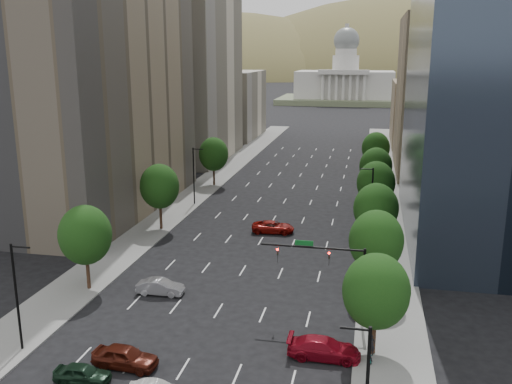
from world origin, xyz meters
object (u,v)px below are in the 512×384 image
Objects in this scene: car_dkgrn at (82,374)px; capitol at (345,84)px; traffic_signal at (335,267)px; car_red_far at (273,227)px; car_red_near at (324,348)px; car_silver at (160,287)px; cyclist at (371,352)px; car_maroon at (125,357)px.

capitol is at bearing -4.15° from car_dkgrn.
traffic_signal is at bearing -87.26° from capitol.
car_red_far is at bearing -13.97° from car_dkgrn.
car_red_far is (7.45, 36.88, 0.07)m from car_dkgrn.
car_red_far is at bearing 111.99° from traffic_signal.
car_red_near is at bearing -70.21° from car_dkgrn.
cyclist is at bearing -114.30° from car_silver.
car_silver is at bearing 156.31° from car_red_far.
car_red_far is at bearing -89.72° from capitol.
car_maroon is 0.91× the size of car_red_far.
car_maroon is at bearing -43.04° from car_dkgrn.
car_dkgrn is 0.72× the size of car_red_near.
car_red_far is (-9.58, 23.72, -4.40)m from traffic_signal.
car_red_near is 18.88m from car_silver.
car_maroon is at bearing 166.87° from car_red_far.
cyclist is (13.83, -225.91, -7.70)m from capitol.
capitol is 230.51m from car_maroon.
car_dkgrn is 37.63m from car_red_far.
cyclist is at bearing -89.12° from car_red_near.
cyclist is (3.30, -6.20, -4.30)m from traffic_signal.
car_silver is 22.64m from car_red_far.
cyclist is at bearing -61.96° from traffic_signal.
car_red_far is at bearing -5.35° from car_maroon.
car_maroon is 13.17m from car_silver.
car_silver is 22.09m from cyclist.
car_silver is (-16.80, 8.63, -0.06)m from car_red_near.
traffic_signal is at bearing -99.38° from car_silver.
cyclist is (20.37, -8.55, 0.11)m from car_silver.
cyclist reaches higher than car_dkgrn.
car_red_far is (7.49, 21.37, 0.00)m from car_silver.
traffic_signal is 1.80× the size of car_maroon.
car_red_near is 1.22× the size of car_silver.
capitol is 10.51× the size of car_red_near.
car_red_near reaches higher than car_dkgrn.
capitol is at bearing -3.24° from car_silver.
traffic_signal is at bearing -2.76° from car_red_near.
car_red_near is 2.64× the size of cyclist.
car_red_near is 1.13× the size of car_maroon.
capitol is (-10.53, 219.71, 3.40)m from traffic_signal.
car_red_far is 32.57m from cyclist.
traffic_signal is 8.23m from cyclist.
car_maroon is at bearing -171.53° from cyclist.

